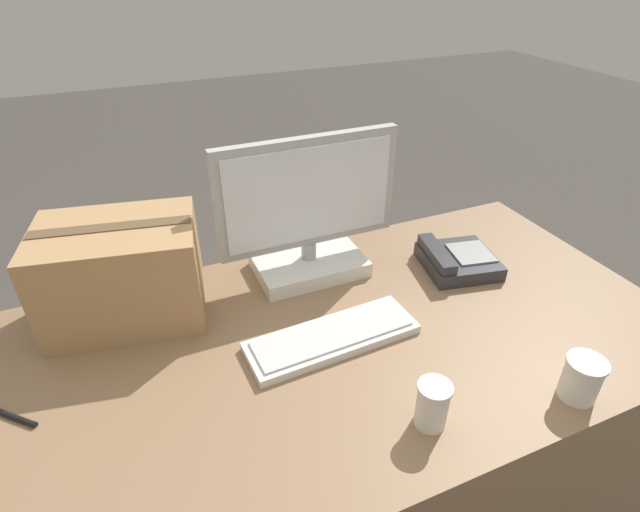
% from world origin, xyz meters
% --- Properties ---
extents(ground_plane, '(12.00, 12.00, 0.00)m').
position_xyz_m(ground_plane, '(0.00, 0.00, 0.00)').
color(ground_plane, '#47423D').
extents(office_desk, '(1.80, 0.90, 0.73)m').
position_xyz_m(office_desk, '(0.00, 0.00, 0.37)').
color(office_desk, '#8C6B4C').
rests_on(office_desk, ground_plane).
extents(monitor, '(0.52, 0.21, 0.41)m').
position_xyz_m(monitor, '(0.06, 0.30, 0.90)').
color(monitor, white).
rests_on(monitor, office_desk).
extents(keyboard, '(0.44, 0.16, 0.03)m').
position_xyz_m(keyboard, '(0.00, -0.01, 0.75)').
color(keyboard, silver).
rests_on(keyboard, office_desk).
extents(desk_phone, '(0.24, 0.24, 0.07)m').
position_xyz_m(desk_phone, '(0.48, 0.14, 0.76)').
color(desk_phone, '#2D2D33').
rests_on(desk_phone, office_desk).
extents(paper_cup_left, '(0.07, 0.07, 0.11)m').
position_xyz_m(paper_cup_left, '(0.08, -0.31, 0.79)').
color(paper_cup_left, white).
rests_on(paper_cup_left, office_desk).
extents(paper_cup_right, '(0.09, 0.09, 0.10)m').
position_xyz_m(paper_cup_right, '(0.42, -0.38, 0.78)').
color(paper_cup_right, white).
rests_on(paper_cup_right, office_desk).
extents(cardboard_box, '(0.43, 0.33, 0.26)m').
position_xyz_m(cardboard_box, '(-0.44, 0.30, 0.86)').
color(cardboard_box, tan).
rests_on(cardboard_box, office_desk).
extents(pen_marker, '(0.10, 0.09, 0.01)m').
position_xyz_m(pen_marker, '(-0.71, 0.04, 0.74)').
color(pen_marker, black).
rests_on(pen_marker, office_desk).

